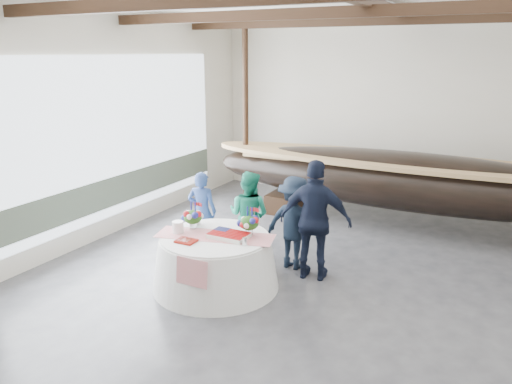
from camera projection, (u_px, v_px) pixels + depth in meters
The scene contains 12 objects.
floor at pixel (323, 306), 7.42m from camera, with size 10.00×12.00×0.01m, color #3D3D42.
wall_back at pixel (413, 113), 11.94m from camera, with size 10.00×0.02×4.50m, color silver.
wall_left at pixel (67, 132), 9.03m from camera, with size 0.02×12.00×4.50m, color silver.
pavilion_structure at pixel (352, 26), 6.95m from camera, with size 9.80×11.76×4.50m.
open_bay at pixel (110, 147), 9.98m from camera, with size 0.03×7.00×3.20m.
longboat_display at pixel (405, 180), 10.43m from camera, with size 8.88×1.78×1.67m.
banquet_table at pixel (216, 261), 7.95m from camera, with size 2.02×2.02×0.86m.
tabletop_items at pixel (217, 224), 7.94m from camera, with size 1.94×1.04×0.40m.
guest_woman_blue at pixel (202, 211), 9.39m from camera, with size 0.56×0.36×1.52m, color navy.
guest_woman_teal at pixel (249, 215), 9.01m from camera, with size 0.79×0.61×1.62m, color #1B8B6A.
guest_man_left at pixel (294, 223), 8.59m from camera, with size 1.06×0.61×1.63m, color black.
guest_man_right at pixel (315, 221), 8.11m from camera, with size 1.18×0.49×2.01m, color black.
Camera 1 is at (2.19, -6.39, 3.65)m, focal length 35.00 mm.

